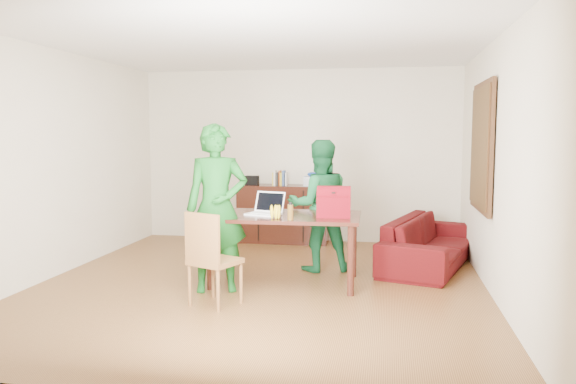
% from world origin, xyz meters
% --- Properties ---
extents(room, '(5.20, 5.70, 2.90)m').
position_xyz_m(room, '(0.01, 0.13, 1.31)').
color(room, '#4B2C12').
rests_on(room, ground).
extents(table, '(1.71, 0.99, 0.79)m').
position_xyz_m(table, '(0.26, 0.14, 0.69)').
color(table, black).
rests_on(table, ground).
extents(chair, '(0.56, 0.55, 0.94)m').
position_xyz_m(chair, '(-0.28, -0.79, 0.28)').
color(chair, brown).
rests_on(chair, ground).
extents(person_near, '(0.77, 0.63, 1.81)m').
position_xyz_m(person_near, '(-0.40, -0.28, 0.91)').
color(person_near, '#135619').
rests_on(person_near, ground).
extents(person_far, '(0.94, 0.83, 1.63)m').
position_xyz_m(person_far, '(0.57, 0.82, 0.81)').
color(person_far, '#13572B').
rests_on(person_far, ground).
extents(laptop, '(0.41, 0.34, 0.25)m').
position_xyz_m(laptop, '(0.03, 0.07, 0.84)').
color(laptop, white).
rests_on(laptop, table).
extents(bananas, '(0.17, 0.13, 0.06)m').
position_xyz_m(bananas, '(0.22, -0.19, 0.82)').
color(bananas, yellow).
rests_on(bananas, table).
extents(bottle, '(0.07, 0.07, 0.19)m').
position_xyz_m(bottle, '(0.39, -0.23, 0.88)').
color(bottle, brown).
rests_on(bottle, table).
extents(red_bag, '(0.38, 0.23, 0.27)m').
position_xyz_m(red_bag, '(0.82, 0.05, 0.92)').
color(red_bag, maroon).
rests_on(red_bag, table).
extents(sofa, '(1.41, 2.26, 0.62)m').
position_xyz_m(sofa, '(1.95, 1.30, 0.31)').
color(sofa, '#360907').
rests_on(sofa, ground).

